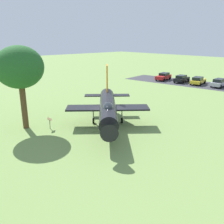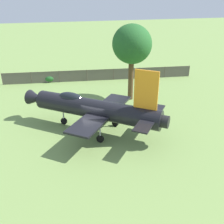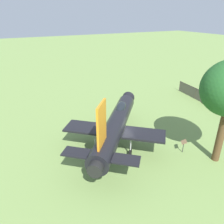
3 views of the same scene
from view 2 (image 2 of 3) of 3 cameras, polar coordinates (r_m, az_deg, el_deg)
name	(u,v)px [view 2 (image 2 of 3)]	position (r m, az deg, el deg)	size (l,w,h in m)	color
ground_plane	(97,131)	(21.99, -3.44, -4.25)	(200.00, 200.00, 0.00)	#75934C
display_jet	(92,108)	(21.21, -4.43, 0.93)	(10.27, 11.26, 5.77)	black
shade_tree	(132,45)	(27.21, 4.44, 14.68)	(4.59, 4.00, 8.03)	brown
perimeter_fence	(100,74)	(35.00, -2.63, 8.34)	(3.54, 25.21, 1.55)	#4C4238
shrub_near_fence	(50,78)	(35.51, -13.69, 7.36)	(1.40, 1.49, 1.00)	#235B26
info_plaque	(118,99)	(26.49, 1.36, 3.01)	(0.67, 0.72, 1.14)	#333333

